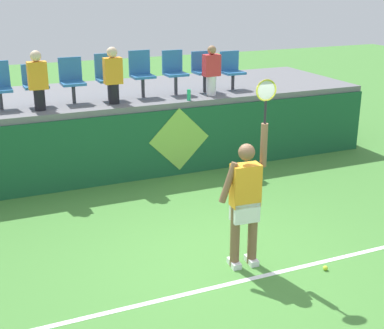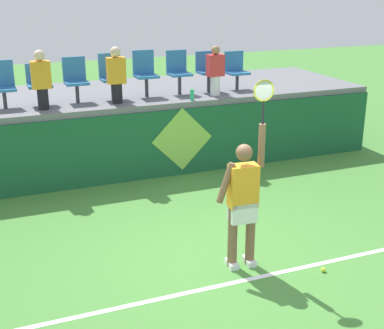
# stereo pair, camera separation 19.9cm
# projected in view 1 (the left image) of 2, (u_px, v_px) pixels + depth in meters

# --- Properties ---
(ground_plane) EXTENTS (40.00, 40.00, 0.00)m
(ground_plane) POSITION_uv_depth(u_px,v_px,m) (219.00, 260.00, 7.65)
(ground_plane) COLOR #478438
(court_back_wall) EXTENTS (10.46, 0.20, 1.34)m
(court_back_wall) POSITION_uv_depth(u_px,v_px,m) (139.00, 146.00, 10.53)
(court_back_wall) COLOR #195633
(court_back_wall) RESTS_ON ground_plane
(spectator_platform) EXTENTS (10.46, 3.02, 0.12)m
(spectator_platform) POSITION_uv_depth(u_px,v_px,m) (117.00, 95.00, 11.56)
(spectator_platform) COLOR slate
(spectator_platform) RESTS_ON court_back_wall
(court_baseline_stripe) EXTENTS (9.42, 0.08, 0.01)m
(court_baseline_stripe) POSITION_uv_depth(u_px,v_px,m) (240.00, 281.00, 7.10)
(court_baseline_stripe) COLOR white
(court_baseline_stripe) RESTS_ON ground_plane
(tennis_player) EXTENTS (0.75, 0.29, 2.56)m
(tennis_player) POSITION_uv_depth(u_px,v_px,m) (245.00, 199.00, 7.21)
(tennis_player) COLOR white
(tennis_player) RESTS_ON ground_plane
(tennis_ball) EXTENTS (0.07, 0.07, 0.07)m
(tennis_ball) POSITION_uv_depth(u_px,v_px,m) (325.00, 268.00, 7.37)
(tennis_ball) COLOR #D1E533
(tennis_ball) RESTS_ON ground_plane
(water_bottle) EXTENTS (0.08, 0.08, 0.22)m
(water_bottle) POSITION_uv_depth(u_px,v_px,m) (189.00, 95.00, 10.69)
(water_bottle) COLOR #26B272
(water_bottle) RESTS_ON spectator_platform
(stadium_chair_1) EXTENTS (0.44, 0.42, 0.77)m
(stadium_chair_1) POSITION_uv_depth(u_px,v_px,m) (35.00, 83.00, 10.15)
(stadium_chair_1) COLOR #38383D
(stadium_chair_1) RESTS_ON spectator_platform
(stadium_chair_2) EXTENTS (0.44, 0.42, 0.86)m
(stadium_chair_2) POSITION_uv_depth(u_px,v_px,m) (72.00, 78.00, 10.41)
(stadium_chair_2) COLOR #38383D
(stadium_chair_2) RESTS_ON spectator_platform
(stadium_chair_3) EXTENTS (0.44, 0.42, 0.89)m
(stadium_chair_3) POSITION_uv_depth(u_px,v_px,m) (107.00, 75.00, 10.66)
(stadium_chair_3) COLOR #38383D
(stadium_chair_3) RESTS_ON spectator_platform
(stadium_chair_4) EXTENTS (0.44, 0.42, 0.92)m
(stadium_chair_4) POSITION_uv_depth(u_px,v_px,m) (141.00, 71.00, 10.92)
(stadium_chair_4) COLOR #38383D
(stadium_chair_4) RESTS_ON spectator_platform
(stadium_chair_5) EXTENTS (0.44, 0.42, 0.89)m
(stadium_chair_5) POSITION_uv_depth(u_px,v_px,m) (174.00, 70.00, 11.19)
(stadium_chair_5) COLOR #38383D
(stadium_chair_5) RESTS_ON spectator_platform
(stadium_chair_6) EXTENTS (0.44, 0.42, 0.84)m
(stadium_chair_6) POSITION_uv_depth(u_px,v_px,m) (203.00, 69.00, 11.43)
(stadium_chair_6) COLOR #38383D
(stadium_chair_6) RESTS_ON spectator_platform
(stadium_chair_7) EXTENTS (0.44, 0.42, 0.80)m
(stadium_chair_7) POSITION_uv_depth(u_px,v_px,m) (231.00, 69.00, 11.70)
(stadium_chair_7) COLOR #38383D
(stadium_chair_7) RESTS_ON spectator_platform
(spectator_0) EXTENTS (0.34, 0.20, 1.08)m
(spectator_0) POSITION_uv_depth(u_px,v_px,m) (113.00, 74.00, 10.28)
(spectator_0) COLOR black
(spectator_0) RESTS_ON spectator_platform
(spectator_1) EXTENTS (0.34, 0.20, 1.01)m
(spectator_1) POSITION_uv_depth(u_px,v_px,m) (212.00, 70.00, 11.07)
(spectator_1) COLOR white
(spectator_1) RESTS_ON spectator_platform
(spectator_2) EXTENTS (0.34, 0.20, 1.08)m
(spectator_2) POSITION_uv_depth(u_px,v_px,m) (38.00, 80.00, 9.76)
(spectator_2) COLOR black
(spectator_2) RESTS_ON spectator_platform
(wall_signage_mount) EXTENTS (1.27, 0.01, 1.38)m
(wall_signage_mount) POSITION_uv_depth(u_px,v_px,m) (180.00, 174.00, 10.95)
(wall_signage_mount) COLOR #195633
(wall_signage_mount) RESTS_ON ground_plane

